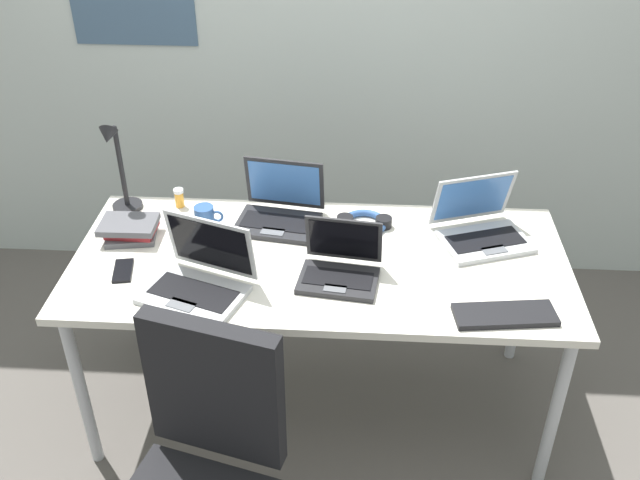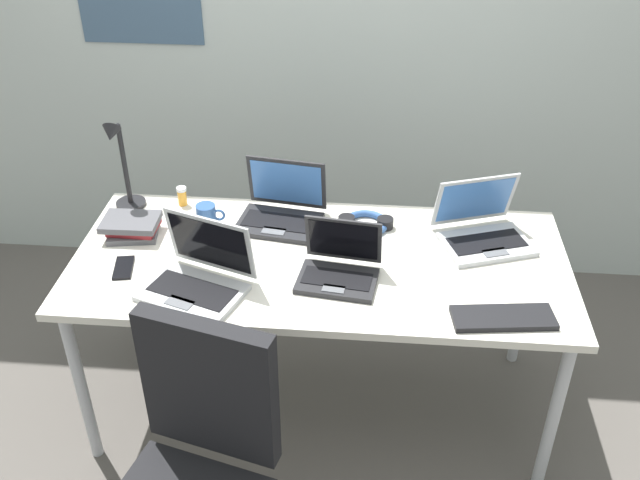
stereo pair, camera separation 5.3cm
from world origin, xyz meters
TOP-DOWN VIEW (x-y plane):
  - ground_plane at (0.00, 0.00)m, footprint 12.00×12.00m
  - wall_back at (-0.00, 1.10)m, footprint 6.00×0.13m
  - desk at (0.00, 0.00)m, footprint 1.80×0.80m
  - desk_lamp at (-0.80, 0.28)m, footprint 0.12×0.18m
  - laptop_by_keyboard at (-0.40, -0.22)m, footprint 0.40×0.37m
  - laptop_back_right at (0.60, 0.17)m, footprint 0.39×0.37m
  - laptop_mid_desk at (0.08, -0.11)m, footprint 0.30×0.26m
  - laptop_back_left at (-0.17, 0.24)m, footprint 0.35×0.30m
  - external_keyboard at (0.62, -0.30)m, footprint 0.34×0.16m
  - computer_mouse at (-0.54, 0.11)m, footprint 0.09×0.11m
  - cell_phone at (-0.69, -0.13)m, footprint 0.09×0.15m
  - headphones at (0.16, 0.23)m, footprint 0.21×0.18m
  - pill_bottle at (-0.59, 0.33)m, footprint 0.04×0.04m
  - book_stack at (-0.72, 0.09)m, footprint 0.21×0.17m
  - coffee_mug at (-0.46, 0.19)m, footprint 0.11×0.08m

SIDE VIEW (x-z plane):
  - ground_plane at x=0.00m, z-range 0.00..0.00m
  - desk at x=0.00m, z-range 0.31..1.05m
  - cell_phone at x=-0.69m, z-range 0.74..0.75m
  - external_keyboard at x=0.62m, z-range 0.74..0.76m
  - headphones at x=0.16m, z-range 0.74..0.78m
  - computer_mouse at x=-0.54m, z-range 0.74..0.77m
  - book_stack at x=-0.72m, z-range 0.74..0.81m
  - pill_bottle at x=-0.59m, z-range 0.74..0.82m
  - laptop_mid_desk at x=0.08m, z-range 0.68..0.88m
  - coffee_mug at x=-0.46m, z-range 0.74..0.83m
  - laptop_back_right at x=0.60m, z-range 0.67..0.90m
  - laptop_back_left at x=-0.17m, z-range 0.67..0.90m
  - laptop_by_keyboard at x=-0.40m, z-range 0.67..0.91m
  - desk_lamp at x=-0.80m, z-range 0.74..1.14m
  - wall_back at x=0.00m, z-range 0.00..2.60m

